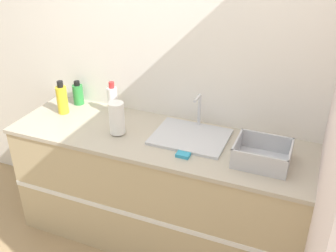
# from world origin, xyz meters

# --- Properties ---
(wall_back) EXTENTS (4.59, 0.06, 2.60)m
(wall_back) POSITION_xyz_m (0.00, 0.70, 1.30)
(wall_back) COLOR silver
(wall_back) RESTS_ON ground_plane
(wall_right) EXTENTS (0.06, 2.67, 2.60)m
(wall_right) POSITION_xyz_m (1.13, 0.34, 1.30)
(wall_right) COLOR silver
(wall_right) RESTS_ON ground_plane
(counter_cabinet) EXTENTS (2.22, 0.69, 0.94)m
(counter_cabinet) POSITION_xyz_m (0.00, 0.34, 0.47)
(counter_cabinet) COLOR tan
(counter_cabinet) RESTS_ON ground_plane
(sink) EXTENTS (0.52, 0.41, 0.27)m
(sink) POSITION_xyz_m (0.22, 0.41, 0.95)
(sink) COLOR silver
(sink) RESTS_ON counter_cabinet
(paper_towel_roll) EXTENTS (0.11, 0.11, 0.24)m
(paper_towel_roll) POSITION_xyz_m (-0.29, 0.26, 1.06)
(paper_towel_roll) COLOR #4C4C51
(paper_towel_roll) RESTS_ON counter_cabinet
(dish_rack) EXTENTS (0.35, 0.30, 0.14)m
(dish_rack) POSITION_xyz_m (0.74, 0.28, 0.99)
(dish_rack) COLOR #B7BABF
(dish_rack) RESTS_ON counter_cabinet
(bottle_white_spray) EXTENTS (0.08, 0.08, 0.27)m
(bottle_white_spray) POSITION_xyz_m (-0.48, 0.54, 1.06)
(bottle_white_spray) COLOR white
(bottle_white_spray) RESTS_ON counter_cabinet
(bottle_yellow) EXTENTS (0.09, 0.09, 0.27)m
(bottle_yellow) POSITION_xyz_m (-0.86, 0.40, 1.06)
(bottle_yellow) COLOR yellow
(bottle_yellow) RESTS_ON counter_cabinet
(bottle_green) EXTENTS (0.09, 0.09, 0.20)m
(bottle_green) POSITION_xyz_m (-0.84, 0.59, 1.03)
(bottle_green) COLOR #2D8C3D
(bottle_green) RESTS_ON counter_cabinet
(sponge) EXTENTS (0.09, 0.06, 0.02)m
(sponge) POSITION_xyz_m (0.26, 0.15, 0.95)
(sponge) COLOR #3399BF
(sponge) RESTS_ON counter_cabinet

